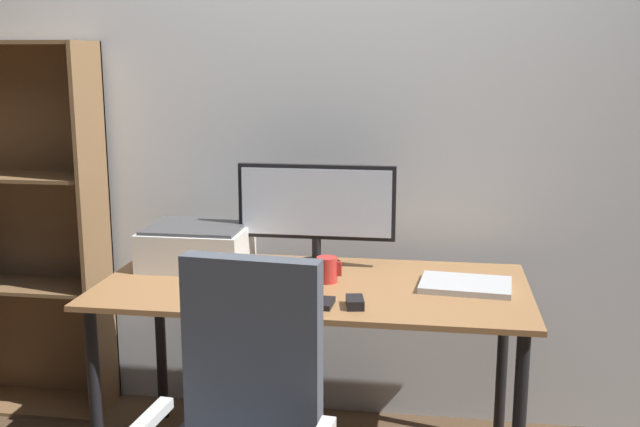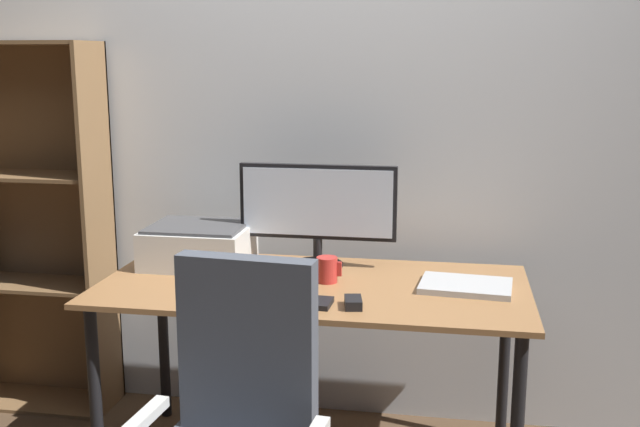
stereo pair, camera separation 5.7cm
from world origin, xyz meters
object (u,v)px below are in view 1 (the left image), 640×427
keyboard (290,301)px  printer (197,245)px  mouse (355,302)px  coffee_mug (327,270)px  laptop (466,285)px  monitor (316,208)px  bookshelf (25,231)px  desk (313,304)px

keyboard → printer: size_ratio=0.72×
mouse → keyboard: bearing=169.1°
coffee_mug → laptop: size_ratio=0.29×
keyboard → laptop: 0.65m
keyboard → printer: bearing=140.4°
coffee_mug → printer: size_ratio=0.24×
monitor → bookshelf: size_ratio=0.38×
coffee_mug → laptop: bearing=0.4°
laptop → keyboard: bearing=-150.0°
desk → laptop: (0.55, 0.03, 0.09)m
mouse → coffee_mug: 0.30m
printer → mouse: bearing=-31.8°
keyboard → coffee_mug: 0.28m
keyboard → printer: (-0.46, 0.42, 0.07)m
coffee_mug → mouse: bearing=-63.7°
monitor → printer: 0.50m
printer → bookshelf: bookshelf is taller
bookshelf → printer: bearing=-13.2°
bookshelf → monitor: bearing=-6.2°
monitor → coffee_mug: monitor is taller
monitor → coffee_mug: bearing=-70.7°
monitor → bookshelf: (-1.32, 0.14, -0.18)m
keyboard → mouse: (0.22, -0.00, 0.01)m
desk → bookshelf: size_ratio=0.96×
desk → printer: 0.55m
desk → laptop: laptop is taller
monitor → printer: bearing=-173.0°
mouse → bookshelf: 1.65m
laptop → printer: 1.06m
desk → printer: size_ratio=3.90×
mouse → monitor: bearing=102.8°
coffee_mug → laptop: (0.50, 0.00, -0.04)m
mouse → laptop: 0.46m
printer → coffee_mug: bearing=-15.5°
mouse → coffee_mug: (-0.13, 0.27, 0.03)m
desk → monitor: (-0.03, 0.24, 0.32)m
printer → bookshelf: bearing=166.8°
monitor → laptop: size_ratio=1.93×
monitor → laptop: monitor is taller
keyboard → coffee_mug: size_ratio=3.08×
laptop → mouse: bearing=-138.4°
printer → bookshelf: (-0.85, 0.20, -0.02)m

